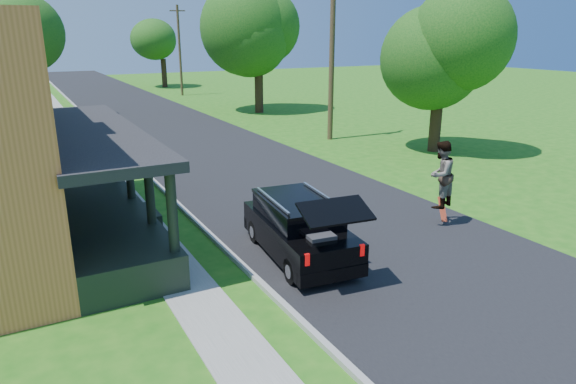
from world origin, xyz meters
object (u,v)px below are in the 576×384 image
tree_right_near (441,45)px  utility_pole_near (332,42)px  black_suv (299,228)px  skateboarder (441,175)px

tree_right_near → utility_pole_near: utility_pole_near is taller
black_suv → utility_pole_near: 16.75m
tree_right_near → utility_pole_near: bearing=120.5°
tree_right_near → black_suv: bearing=-146.9°
skateboarder → utility_pole_near: utility_pole_near is taller
black_suv → tree_right_near: bearing=39.4°
utility_pole_near → skateboarder: bearing=-128.6°
utility_pole_near → tree_right_near: bearing=-79.1°
skateboarder → tree_right_near: size_ratio=0.26×
tree_right_near → utility_pole_near: 5.84m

